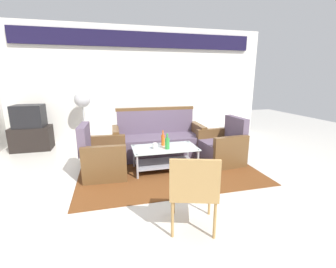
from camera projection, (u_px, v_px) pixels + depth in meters
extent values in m
plane|color=beige|center=(173.00, 187.00, 3.40)|extent=(14.00, 14.00, 0.00)
cube|color=silver|center=(142.00, 84.00, 5.95)|extent=(6.52, 0.12, 2.80)
cube|color=#191433|center=(141.00, 40.00, 5.61)|extent=(5.76, 0.08, 0.36)
cube|color=brown|center=(167.00, 168.00, 4.13)|extent=(2.98, 2.21, 0.01)
cube|color=#5B4C60|center=(159.00, 146.00, 4.69)|extent=(1.61, 0.72, 0.42)
cube|color=#5B4C60|center=(156.00, 121.00, 4.88)|extent=(1.60, 0.16, 0.48)
cube|color=brown|center=(198.00, 139.00, 4.86)|extent=(0.13, 0.70, 0.62)
cube|color=brown|center=(116.00, 144.00, 4.48)|extent=(0.13, 0.70, 0.62)
cube|color=brown|center=(155.00, 109.00, 4.82)|extent=(1.64, 0.13, 0.06)
cube|color=#5B4C60|center=(106.00, 163.00, 3.80)|extent=(0.69, 0.63, 0.40)
cube|color=#5B4C60|center=(84.00, 139.00, 3.64)|extent=(0.15, 0.61, 0.45)
cube|color=brown|center=(107.00, 151.00, 4.09)|extent=(0.66, 0.13, 0.58)
cube|color=brown|center=(104.00, 165.00, 3.47)|extent=(0.66, 0.13, 0.58)
cube|color=#5B4C60|center=(220.00, 152.00, 4.34)|extent=(0.70, 0.65, 0.40)
cube|color=#5B4C60|center=(236.00, 129.00, 4.34)|extent=(0.17, 0.61, 0.45)
cube|color=brown|center=(231.00, 153.00, 4.02)|extent=(0.67, 0.15, 0.58)
cube|color=brown|center=(212.00, 143.00, 4.62)|extent=(0.67, 0.15, 0.58)
cube|color=silver|center=(165.00, 148.00, 3.95)|extent=(1.10, 0.60, 0.02)
cube|color=#9E9EA5|center=(165.00, 163.00, 4.01)|extent=(1.00, 0.52, 0.02)
cylinder|color=#9E9EA5|center=(134.00, 156.00, 4.12)|extent=(0.04, 0.04, 0.40)
cylinder|color=#9E9EA5|center=(188.00, 152.00, 4.36)|extent=(0.04, 0.04, 0.40)
cylinder|color=#9E9EA5|center=(137.00, 167.00, 3.63)|extent=(0.04, 0.04, 0.40)
cylinder|color=#9E9EA5|center=(198.00, 161.00, 3.87)|extent=(0.04, 0.04, 0.40)
cylinder|color=#2D8C38|center=(167.00, 144.00, 3.85)|extent=(0.08, 0.08, 0.19)
cylinder|color=#2D8C38|center=(167.00, 136.00, 3.81)|extent=(0.03, 0.03, 0.08)
cylinder|color=#D85919|center=(163.00, 140.00, 4.05)|extent=(0.06, 0.06, 0.19)
cylinder|color=#D85919|center=(163.00, 133.00, 4.01)|extent=(0.02, 0.02, 0.08)
cylinder|color=silver|center=(155.00, 146.00, 3.86)|extent=(0.08, 0.08, 0.10)
cube|color=black|center=(32.00, 138.00, 5.13)|extent=(0.80, 0.50, 0.52)
cube|color=black|center=(29.00, 116.00, 5.01)|extent=(0.62, 0.46, 0.48)
cube|color=black|center=(32.00, 114.00, 5.22)|extent=(0.51, 0.03, 0.36)
cylinder|color=#2D2D33|center=(86.00, 145.00, 5.50)|extent=(0.32, 0.32, 0.03)
cylinder|color=#B2B2B7|center=(84.00, 125.00, 5.38)|extent=(0.03, 0.03, 0.95)
sphere|color=#B2B2B7|center=(82.00, 99.00, 5.24)|extent=(0.36, 0.36, 0.36)
cube|color=#AD844C|center=(193.00, 190.00, 2.44)|extent=(0.60, 0.60, 0.04)
cube|color=#AD844C|center=(195.00, 179.00, 2.18)|extent=(0.47, 0.18, 0.40)
cylinder|color=#AD844C|center=(174.00, 197.00, 2.71)|extent=(0.03, 0.03, 0.42)
cylinder|color=#AD844C|center=(210.00, 198.00, 2.69)|extent=(0.03, 0.03, 0.42)
cylinder|color=#AD844C|center=(172.00, 218.00, 2.30)|extent=(0.03, 0.03, 0.42)
cylinder|color=#AD844C|center=(215.00, 220.00, 2.28)|extent=(0.03, 0.03, 0.42)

